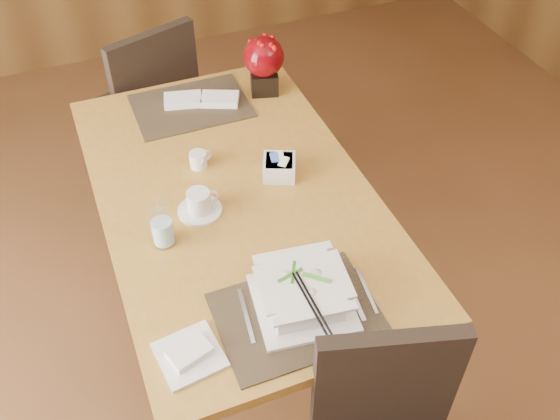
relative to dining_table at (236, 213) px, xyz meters
name	(u,v)px	position (x,y,z in m)	size (l,w,h in m)	color
dining_table	(236,213)	(0.00, 0.00, 0.00)	(0.90, 1.50, 0.75)	#AA7A2F
placemat_near	(297,314)	(0.00, -0.55, 0.10)	(0.45, 0.33, 0.01)	black
placemat_far	(191,106)	(0.00, 0.55, 0.10)	(0.45, 0.33, 0.01)	black
soup_setting	(303,293)	(0.03, -0.52, 0.15)	(0.30, 0.30, 0.11)	silver
coffee_cup	(199,204)	(-0.14, -0.04, 0.13)	(0.15, 0.15, 0.08)	silver
water_glass	(161,223)	(-0.28, -0.14, 0.18)	(0.07, 0.07, 0.17)	silver
creamer_jug	(198,160)	(-0.08, 0.18, 0.13)	(0.08, 0.08, 0.06)	silver
sugar_caddy	(279,167)	(0.18, 0.03, 0.13)	(0.11, 0.11, 0.07)	silver
berry_decor	(264,62)	(0.31, 0.55, 0.23)	(0.16, 0.16, 0.24)	black
napkins_far	(204,99)	(0.06, 0.55, 0.12)	(0.30, 0.11, 0.03)	white
bread_plate	(190,355)	(-0.32, -0.57, 0.10)	(0.16, 0.16, 0.01)	silver
far_chair	(148,104)	(-0.11, 0.96, -0.13)	(0.55, 0.55, 0.93)	black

